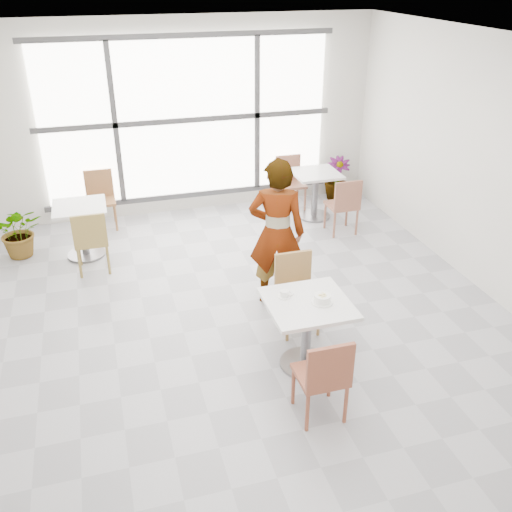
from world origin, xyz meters
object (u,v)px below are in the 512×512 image
object	(u,v)px
coffee_cup	(285,294)
bg_table_right	(315,188)
bg_chair_right_near	(344,203)
plant_right	(337,179)
bg_table_left	(82,223)
main_table	(307,322)
bg_chair_right_far	(290,179)
plant_left	(19,231)
oatmeal_bowl	(322,298)
bg_chair_left_far	(100,195)
bg_chair_left_near	(91,238)
person	(277,233)
chair_far	(296,286)
chair_near	(324,375)

from	to	relation	value
coffee_cup	bg_table_right	world-z (taller)	coffee_cup
bg_chair_right_near	plant_right	world-z (taller)	bg_chair_right_near
bg_table_left	coffee_cup	bearing A→B (deg)	-57.52
main_table	bg_chair_right_far	bearing A→B (deg)	73.01
bg_table_left	plant_left	xyz separation A→B (m)	(-0.84, 0.24, -0.12)
main_table	bg_chair_right_near	xyz separation A→B (m)	(1.65, 2.78, -0.02)
oatmeal_bowl	bg_chair_left_far	bearing A→B (deg)	114.81
main_table	bg_chair_left_near	world-z (taller)	bg_chair_left_near
main_table	oatmeal_bowl	size ratio (longest dim) A/B	3.81
person	bg_table_right	world-z (taller)	person
bg_table_right	main_table	bearing A→B (deg)	-112.84
plant_right	bg_chair_right_near	bearing A→B (deg)	-109.46
oatmeal_bowl	bg_chair_left_near	size ratio (longest dim) A/B	0.24
bg_chair_right_far	chair_far	bearing A→B (deg)	-108.21
bg_chair_left_near	bg_chair_left_far	distance (m)	1.53
bg_table_left	plant_left	world-z (taller)	bg_table_left
plant_left	oatmeal_bowl	bearing A→B (deg)	-48.29
bg_chair_left_far	oatmeal_bowl	bearing A→B (deg)	-65.19
bg_table_right	plant_right	xyz separation A→B (m)	(0.64, 0.59, -0.12)
person	coffee_cup	bearing A→B (deg)	96.38
person	bg_chair_left_near	distance (m)	2.49
bg_chair_left_far	bg_chair_right_near	bearing A→B (deg)	-21.12
chair_near	oatmeal_bowl	xyz separation A→B (m)	(0.26, 0.72, 0.29)
plant_left	bg_table_right	bearing A→B (deg)	1.62
person	plant_left	size ratio (longest dim) A/B	2.41
bg_chair_left_near	plant_left	bearing A→B (deg)	-39.93
oatmeal_bowl	plant_right	distance (m)	4.61
chair_near	bg_chair_right_far	world-z (taller)	same
oatmeal_bowl	person	bearing A→B (deg)	91.24
chair_near	plant_left	bearing A→B (deg)	-56.05
chair_far	bg_chair_left_near	size ratio (longest dim) A/B	1.00
chair_far	bg_chair_left_far	world-z (taller)	same
bg_table_left	bg_chair_right_near	size ratio (longest dim) A/B	0.86
person	plant_right	size ratio (longest dim) A/B	2.40
bg_table_right	plant_right	world-z (taller)	bg_table_right
oatmeal_bowl	chair_near	bearing A→B (deg)	-109.81
chair_near	oatmeal_bowl	size ratio (longest dim) A/B	4.14
chair_near	bg_table_right	bearing A→B (deg)	-110.64
bg_chair_left_near	plant_left	distance (m)	1.24
bg_table_right	bg_chair_right_far	xyz separation A→B (m)	(-0.26, 0.48, 0.01)
coffee_cup	plant_right	distance (m)	4.58
bg_chair_left_far	plant_right	size ratio (longest dim) A/B	1.17
chair_far	plant_left	distance (m)	4.07
bg_chair_left_far	bg_chair_right_near	size ratio (longest dim) A/B	1.00
bg_table_left	bg_chair_left_far	xyz separation A→B (m)	(0.29, 0.97, 0.01)
chair_near	bg_chair_left_far	world-z (taller)	same
main_table	person	distance (m)	1.33
oatmeal_bowl	bg_chair_left_near	xyz separation A→B (m)	(-2.11, 2.64, -0.29)
bg_chair_right_far	plant_left	world-z (taller)	bg_chair_right_far
plant_left	bg_table_left	bearing A→B (deg)	-16.21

